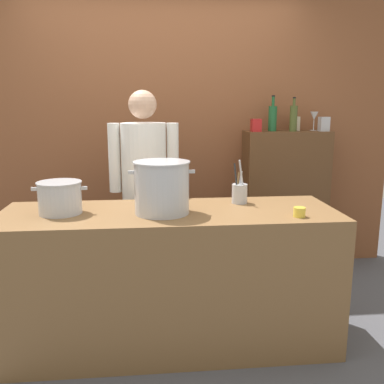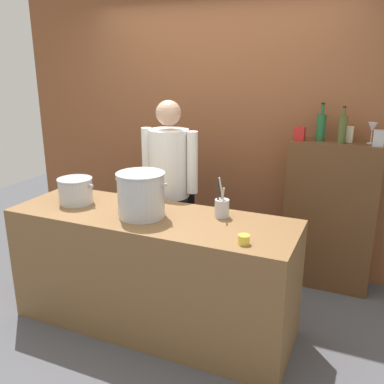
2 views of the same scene
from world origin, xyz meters
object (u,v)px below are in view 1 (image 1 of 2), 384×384
wine_bottle_green (273,118)px  wine_glass_wide (314,117)px  spice_tin_silver (324,124)px  butter_jar (299,212)px  spice_tin_cream (295,124)px  utensil_crock (240,193)px  spice_tin_red (256,125)px  stockpot_large (162,187)px  chef (144,183)px  wine_bottle_olive (293,118)px  stockpot_small (60,198)px

wine_bottle_green → wine_glass_wide: size_ratio=1.83×
wine_bottle_green → spice_tin_silver: wine_bottle_green is taller
butter_jar → spice_tin_silver: spice_tin_silver is taller
spice_tin_cream → utensil_crock: bearing=-124.7°
wine_glass_wide → spice_tin_cream: wine_glass_wide is taller
spice_tin_red → spice_tin_cream: bearing=12.9°
stockpot_large → utensil_crock: 0.58m
stockpot_large → spice_tin_silver: size_ratio=3.17×
chef → butter_jar: 1.26m
spice_tin_silver → wine_bottle_olive: bearing=177.4°
stockpot_small → spice_tin_silver: 2.42m
wine_bottle_olive → wine_bottle_green: (-0.18, 0.05, 0.00)m
wine_glass_wide → spice_tin_silver: bearing=-60.2°
utensil_crock → chef: bearing=144.2°
chef → stockpot_small: size_ratio=5.01×
chef → wine_glass_wide: chef is taller
stockpot_small → spice_tin_red: spice_tin_red is taller
utensil_crock → spice_tin_silver: size_ratio=2.34×
stockpot_large → wine_bottle_olive: size_ratio=1.35×
stockpot_large → spice_tin_red: spice_tin_red is taller
wine_glass_wide → stockpot_small: bearing=-149.5°
wine_bottle_green → spice_tin_red: (-0.16, -0.05, -0.06)m
wine_bottle_green → spice_tin_silver: (0.46, -0.07, -0.06)m
chef → stockpot_large: bearing=102.3°
spice_tin_cream → spice_tin_silver: 0.25m
spice_tin_cream → wine_glass_wide: bearing=-0.7°
butter_jar → chef: bearing=137.4°
butter_jar → wine_bottle_green: 1.51m
wine_bottle_olive → spice_tin_cream: bearing=61.3°
spice_tin_cream → stockpot_small: bearing=-147.1°
stockpot_small → wine_bottle_green: wine_bottle_green is taller
stockpot_small → spice_tin_red: bearing=37.0°
utensil_crock → spice_tin_red: (0.34, 0.97, 0.40)m
butter_jar → spice_tin_red: 1.42m
stockpot_small → chef: bearing=51.0°
chef → utensil_crock: chef is taller
chef → spice_tin_cream: 1.55m
chef → wine_bottle_green: size_ratio=5.24×
chef → wine_bottle_green: (1.15, 0.56, 0.47)m
spice_tin_red → spice_tin_cream: spice_tin_cream is taller
utensil_crock → wine_bottle_olive: 1.27m
spice_tin_red → wine_glass_wide: bearing=8.7°
stockpot_small → butter_jar: bearing=-8.9°
wine_glass_wide → spice_tin_cream: size_ratio=1.35×
utensil_crock → stockpot_large: bearing=-157.9°
wine_glass_wide → spice_tin_red: wine_glass_wide is taller
wine_bottle_olive → wine_glass_wide: size_ratio=1.74×
chef → spice_tin_silver: chef is taller
butter_jar → spice_tin_silver: bearing=63.0°
wine_bottle_olive → spice_tin_cream: 0.11m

